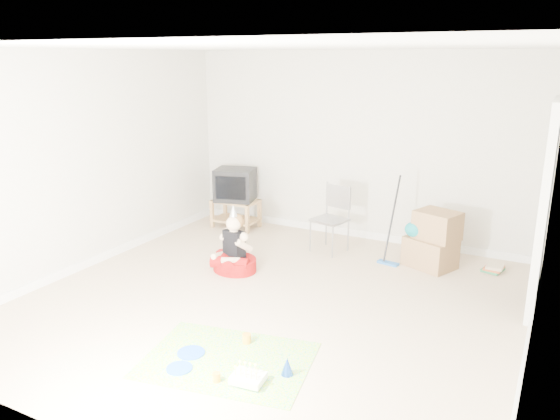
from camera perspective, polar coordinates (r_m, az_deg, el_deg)
The scene contains 16 objects.
ground at distance 5.88m, azimuth -0.97°, elevation -9.54°, with size 5.00×5.00×0.00m, color beige.
doorway_recess at distance 6.05m, azimuth 26.05°, elevation -0.13°, with size 0.02×0.90×2.05m, color black.
tv_stand at distance 8.30m, azimuth -4.65°, elevation -0.10°, with size 0.68×0.43×0.42m.
crt_tv at distance 8.20m, azimuth -4.71°, elevation 2.66°, with size 0.56×0.46×0.48m, color black.
folding_chair at distance 7.22m, azimuth 5.21°, elevation -1.02°, with size 0.49×0.47×0.90m.
cardboard_boxes at distance 6.94m, azimuth 15.62°, elevation -3.08°, with size 0.70×0.62×0.72m.
floor_mop at distance 6.92m, azimuth 11.33°, elevation -3.54°, with size 0.28×0.36×1.08m.
book_pile at distance 7.14m, azimuth 21.48°, elevation -5.64°, with size 0.27×0.31×0.09m.
seated_woman at distance 6.65m, azimuth -4.78°, elevation -4.84°, with size 0.71×0.71×0.82m.
party_mat at distance 4.87m, azimuth -5.50°, elevation -15.33°, with size 1.41×1.02×0.01m, color #E22F71.
birthday_cake at distance 4.55m, azimuth -3.35°, elevation -17.22°, with size 0.28×0.23×0.13m.
blue_plate_near at distance 5.00m, azimuth -9.28°, elevation -14.50°, with size 0.24×0.24×0.01m, color blue.
blue_plate_far at distance 4.80m, azimuth -10.47°, elevation -15.95°, with size 0.22×0.22×0.01m, color blue.
orange_cup_near at distance 5.08m, azimuth -3.49°, elevation -13.25°, with size 0.08×0.08×0.09m, color orange.
orange_cup_far at distance 4.59m, azimuth -6.65°, elevation -16.96°, with size 0.06×0.06×0.07m, color orange.
blue_party_hat at distance 4.62m, azimuth 0.76°, elevation -16.00°, with size 0.11×0.11×0.15m, color #1846AA.
Camera 1 is at (2.56, -4.66, 2.51)m, focal length 35.00 mm.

